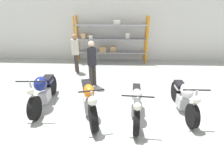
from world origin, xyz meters
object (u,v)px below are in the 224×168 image
object	(u,v)px
motorcycle_orange	(89,100)
person_near_rack	(92,60)
motorcycle_silver	(136,103)
motorcycle_blue	(43,91)
person_browsing	(75,50)
motorcycle_white	(184,97)
shelving_rack	(110,39)

from	to	relation	value
motorcycle_orange	person_near_rack	size ratio (longest dim) A/B	1.20
motorcycle_silver	person_near_rack	world-z (taller)	person_near_rack
motorcycle_blue	person_browsing	world-z (taller)	person_browsing
motorcycle_white	person_browsing	xyz separation A→B (m)	(-3.72, 3.12, 0.54)
shelving_rack	motorcycle_white	distance (m)	5.48
motorcycle_white	person_near_rack	world-z (taller)	person_near_rack
shelving_rack	person_near_rack	distance (m)	3.33
person_near_rack	person_browsing	bearing A→B (deg)	-20.91
motorcycle_silver	person_browsing	world-z (taller)	person_browsing
motorcycle_blue	motorcycle_white	distance (m)	4.00
motorcycle_blue	motorcycle_silver	bearing A→B (deg)	77.38
motorcycle_orange	person_browsing	world-z (taller)	person_browsing
motorcycle_blue	motorcycle_orange	world-z (taller)	motorcycle_blue
motorcycle_silver	person_near_rack	bearing A→B (deg)	-139.31
shelving_rack	motorcycle_orange	world-z (taller)	shelving_rack
motorcycle_silver	person_browsing	bearing A→B (deg)	-141.08
motorcycle_orange	person_near_rack	xyz separation A→B (m)	(-0.19, 1.88, 0.54)
shelving_rack	motorcycle_blue	distance (m)	5.09
motorcycle_orange	motorcycle_silver	size ratio (longest dim) A/B	0.99
motorcycle_blue	person_near_rack	bearing A→B (deg)	137.32
person_browsing	motorcycle_white	bearing A→B (deg)	110.75
motorcycle_blue	person_near_rack	size ratio (longest dim) A/B	1.23
shelving_rack	person_browsing	distance (m)	2.29
shelving_rack	motorcycle_silver	bearing A→B (deg)	-79.27
motorcycle_blue	motorcycle_silver	world-z (taller)	motorcycle_blue
shelving_rack	motorcycle_white	xyz separation A→B (m)	(2.31, -4.92, -0.73)
motorcycle_white	person_browsing	world-z (taller)	person_browsing
motorcycle_white	motorcycle_orange	bearing A→B (deg)	-84.91
motorcycle_silver	person_browsing	distance (m)	4.21
person_near_rack	motorcycle_white	bearing A→B (deg)	-173.99
person_browsing	person_near_rack	distance (m)	1.77
shelving_rack	motorcycle_blue	bearing A→B (deg)	-109.45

